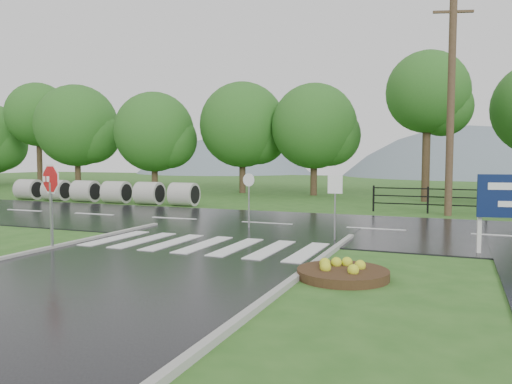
% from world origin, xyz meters
% --- Properties ---
extents(ground, '(120.00, 120.00, 0.00)m').
position_xyz_m(ground, '(0.00, 0.00, 0.00)').
color(ground, '#2C5C1E').
rests_on(ground, ground).
extents(main_road, '(90.00, 8.00, 0.04)m').
position_xyz_m(main_road, '(0.00, 10.00, 0.00)').
color(main_road, black).
rests_on(main_road, ground).
extents(crosswalk, '(6.50, 2.80, 0.02)m').
position_xyz_m(crosswalk, '(0.00, 5.00, 0.06)').
color(crosswalk, silver).
rests_on(crosswalk, ground).
extents(fence_west, '(9.58, 0.08, 1.20)m').
position_xyz_m(fence_west, '(7.75, 16.00, 0.72)').
color(fence_west, black).
rests_on(fence_west, ground).
extents(hills, '(102.00, 48.00, 48.00)m').
position_xyz_m(hills, '(3.49, 65.00, -15.54)').
color(hills, slate).
rests_on(hills, ground).
extents(treeline, '(83.20, 5.20, 10.00)m').
position_xyz_m(treeline, '(1.00, 24.00, 0.00)').
color(treeline, '#225A1C').
rests_on(treeline, ground).
extents(culvert_pipes, '(11.80, 1.20, 1.20)m').
position_xyz_m(culvert_pipes, '(-11.69, 15.00, 0.60)').
color(culvert_pipes, '#9E9B93').
rests_on(culvert_pipes, ground).
extents(stop_sign, '(1.06, 0.31, 2.47)m').
position_xyz_m(stop_sign, '(-3.52, 2.98, 1.73)').
color(stop_sign, '#939399').
rests_on(stop_sign, ground).
extents(flower_bed, '(1.90, 1.90, 0.38)m').
position_xyz_m(flower_bed, '(4.39, 2.81, 0.14)').
color(flower_bed, '#332111').
rests_on(flower_bed, ground).
extents(reg_sign_small, '(0.44, 0.06, 1.96)m').
position_xyz_m(reg_sign_small, '(3.20, 7.22, 1.41)').
color(reg_sign_small, '#939399').
rests_on(reg_sign_small, ground).
extents(reg_sign_round, '(0.45, 0.09, 1.94)m').
position_xyz_m(reg_sign_round, '(-0.18, 8.69, 1.25)').
color(reg_sign_round, '#939399').
rests_on(reg_sign_round, ground).
extents(utility_pole_east, '(1.61, 0.58, 9.28)m').
position_xyz_m(utility_pole_east, '(6.23, 15.50, 4.72)').
color(utility_pole_east, '#473523').
rests_on(utility_pole_east, ground).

